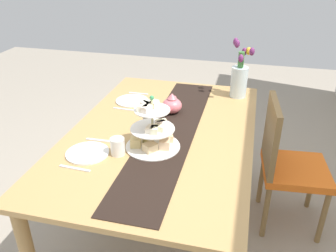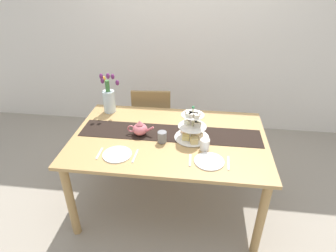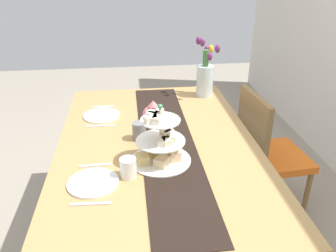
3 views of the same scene
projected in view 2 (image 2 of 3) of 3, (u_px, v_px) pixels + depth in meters
The scene contains 16 objects.
ground_plane at pixel (169, 201), 2.86m from camera, with size 8.00×8.00×0.00m, color gray.
room_wall_rear at pixel (185, 33), 3.61m from camera, with size 6.00×0.08×2.60m, color silver.
dining_table at pixel (169, 146), 2.52m from camera, with size 1.68×1.08×0.78m.
chair_left at pixel (153, 120), 3.30m from camera, with size 0.46×0.46×0.91m.
table_runner at pixel (170, 133), 2.52m from camera, with size 1.60×0.29×0.00m, color black.
tiered_cake_stand at pixel (192, 128), 2.40m from camera, with size 0.30×0.30×0.30m.
teapot at pixel (140, 129), 2.47m from camera, with size 0.24×0.13×0.14m.
tulip_vase at pixel (109, 98), 2.81m from camera, with size 0.19×0.15×0.42m.
dinner_plate_left at pixel (117, 154), 2.23m from camera, with size 0.23×0.23×0.01m, color white.
fork_left at pixel (99, 153), 2.25m from camera, with size 0.02×0.15×0.01m, color silver.
knife_left at pixel (135, 156), 2.22m from camera, with size 0.01×0.17×0.01m, color silver.
dinner_plate_right at pixel (209, 161), 2.16m from camera, with size 0.23×0.23×0.01m, color white.
fork_right at pixel (190, 160), 2.17m from camera, with size 0.02×0.15×0.01m, color silver.
knife_right at pixel (228, 163), 2.14m from camera, with size 0.01×0.17×0.01m, color silver.
mug_grey at pixel (162, 137), 2.37m from camera, with size 0.08×0.08×0.10m, color slate.
mug_white_text at pixel (205, 145), 2.28m from camera, with size 0.08×0.08×0.10m, color white.
Camera 2 is at (0.25, -2.07, 2.10)m, focal length 30.29 mm.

